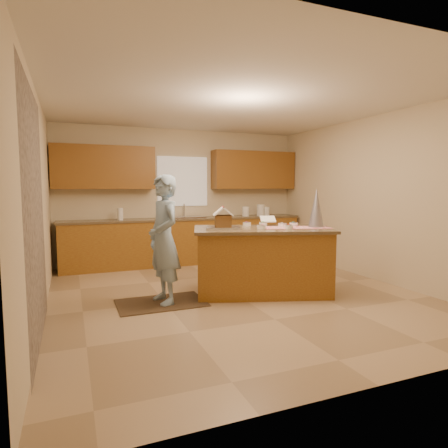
# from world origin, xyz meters

# --- Properties ---
(floor) EXTENTS (5.50, 5.50, 0.00)m
(floor) POSITION_xyz_m (0.00, 0.00, 0.00)
(floor) COLOR tan
(floor) RESTS_ON ground
(ceiling) EXTENTS (5.50, 5.50, 0.00)m
(ceiling) POSITION_xyz_m (0.00, 0.00, 2.70)
(ceiling) COLOR silver
(ceiling) RESTS_ON floor
(wall_back) EXTENTS (5.50, 5.50, 0.00)m
(wall_back) POSITION_xyz_m (0.00, 2.75, 1.35)
(wall_back) COLOR beige
(wall_back) RESTS_ON floor
(wall_front) EXTENTS (5.50, 5.50, 0.00)m
(wall_front) POSITION_xyz_m (0.00, -2.75, 1.35)
(wall_front) COLOR beige
(wall_front) RESTS_ON floor
(wall_left) EXTENTS (5.50, 5.50, 0.00)m
(wall_left) POSITION_xyz_m (-2.50, 0.00, 1.35)
(wall_left) COLOR beige
(wall_left) RESTS_ON floor
(wall_right) EXTENTS (5.50, 5.50, 0.00)m
(wall_right) POSITION_xyz_m (2.50, 0.00, 1.35)
(wall_right) COLOR beige
(wall_right) RESTS_ON floor
(stone_accent) EXTENTS (0.00, 2.50, 2.50)m
(stone_accent) POSITION_xyz_m (-2.48, -0.80, 1.25)
(stone_accent) COLOR gray
(stone_accent) RESTS_ON wall_left
(window_curtain) EXTENTS (1.05, 0.03, 1.00)m
(window_curtain) POSITION_xyz_m (0.00, 2.72, 1.65)
(window_curtain) COLOR white
(window_curtain) RESTS_ON wall_back
(back_counter_base) EXTENTS (4.80, 0.60, 0.88)m
(back_counter_base) POSITION_xyz_m (0.00, 2.45, 0.44)
(back_counter_base) COLOR #90631D
(back_counter_base) RESTS_ON floor
(back_counter_top) EXTENTS (4.85, 0.63, 0.04)m
(back_counter_top) POSITION_xyz_m (0.00, 2.45, 0.90)
(back_counter_top) COLOR brown
(back_counter_top) RESTS_ON back_counter_base
(upper_cabinet_left) EXTENTS (1.85, 0.35, 0.80)m
(upper_cabinet_left) POSITION_xyz_m (-1.55, 2.57, 1.90)
(upper_cabinet_left) COLOR brown
(upper_cabinet_left) RESTS_ON wall_back
(upper_cabinet_right) EXTENTS (1.85, 0.35, 0.80)m
(upper_cabinet_right) POSITION_xyz_m (1.55, 2.57, 1.90)
(upper_cabinet_right) COLOR brown
(upper_cabinet_right) RESTS_ON wall_back
(sink) EXTENTS (0.70, 0.45, 0.12)m
(sink) POSITION_xyz_m (0.00, 2.45, 0.89)
(sink) COLOR silver
(sink) RESTS_ON back_counter_top
(faucet) EXTENTS (0.03, 0.03, 0.28)m
(faucet) POSITION_xyz_m (0.00, 2.63, 1.06)
(faucet) COLOR silver
(faucet) RESTS_ON back_counter_top
(island_base) EXTENTS (2.05, 1.46, 0.91)m
(island_base) POSITION_xyz_m (0.38, -0.06, 0.45)
(island_base) COLOR #90631D
(island_base) RESTS_ON floor
(island_top) EXTENTS (2.16, 1.56, 0.04)m
(island_top) POSITION_xyz_m (0.38, -0.06, 0.93)
(island_top) COLOR brown
(island_top) RESTS_ON island_base
(table_runner) EXTENTS (1.10, 0.67, 0.01)m
(table_runner) POSITION_xyz_m (0.83, -0.21, 0.95)
(table_runner) COLOR red
(table_runner) RESTS_ON island_top
(baking_tray) EXTENTS (0.56, 0.48, 0.03)m
(baking_tray) POSITION_xyz_m (-0.17, 0.06, 0.96)
(baking_tray) COLOR silver
(baking_tray) RESTS_ON island_top
(cookbook) EXTENTS (0.27, 0.24, 0.10)m
(cookbook) POSITION_xyz_m (0.65, 0.26, 1.04)
(cookbook) COLOR white
(cookbook) RESTS_ON island_top
(tinsel_tree) EXTENTS (0.29, 0.29, 0.57)m
(tinsel_tree) POSITION_xyz_m (1.17, -0.26, 1.23)
(tinsel_tree) COLOR silver
(tinsel_tree) RESTS_ON island_top
(rug) EXTENTS (1.14, 0.75, 0.01)m
(rug) POSITION_xyz_m (-1.09, -0.03, 0.01)
(rug) COLOR black
(rug) RESTS_ON floor
(boy) EXTENTS (0.50, 0.68, 1.68)m
(boy) POSITION_xyz_m (-1.04, -0.03, 0.85)
(boy) COLOR #8CABC7
(boy) RESTS_ON rug
(canister_a) EXTENTS (0.15, 0.15, 0.21)m
(canister_a) POSITION_xyz_m (1.31, 2.45, 1.02)
(canister_a) COLOR white
(canister_a) RESTS_ON back_counter_top
(canister_b) EXTENTS (0.17, 0.17, 0.24)m
(canister_b) POSITION_xyz_m (1.67, 2.45, 1.04)
(canister_b) COLOR white
(canister_b) RESTS_ON back_counter_top
(canister_c) EXTENTS (0.13, 0.13, 0.19)m
(canister_c) POSITION_xyz_m (1.81, 2.45, 1.01)
(canister_c) COLOR white
(canister_c) RESTS_ON back_counter_top
(paper_towel) EXTENTS (0.10, 0.10, 0.22)m
(paper_towel) POSITION_xyz_m (-1.30, 2.45, 1.03)
(paper_towel) COLOR white
(paper_towel) RESTS_ON back_counter_top
(gingerbread_house) EXTENTS (0.36, 0.36, 0.29)m
(gingerbread_house) POSITION_xyz_m (-0.17, 0.06, 1.08)
(gingerbread_house) COLOR brown
(gingerbread_house) RESTS_ON baking_tray
(candy_bowls) EXTENTS (0.77, 0.69, 0.06)m
(candy_bowls) POSITION_xyz_m (0.58, -0.02, 0.98)
(candy_bowls) COLOR green
(candy_bowls) RESTS_ON island_top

